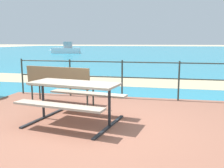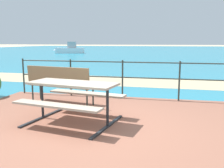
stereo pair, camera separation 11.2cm
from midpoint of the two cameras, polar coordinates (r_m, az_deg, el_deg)
name	(u,v)px [view 1 (the left image)]	position (r m, az deg, el deg)	size (l,w,h in m)	color
ground_plane	(100,131)	(4.56, -3.55, -10.52)	(240.00, 240.00, 0.00)	beige
patio_paving	(100,129)	(4.55, -3.55, -10.16)	(6.40, 5.20, 0.06)	#935B47
sea_water	(158,51)	(44.17, 10.23, 7.42)	(90.00, 90.00, 0.01)	teal
beach_strip	(135,82)	(9.98, 4.96, 0.56)	(54.00, 2.45, 0.01)	tan
picnic_table	(74,93)	(4.72, -9.24, -1.93)	(1.86, 1.61, 0.76)	tan
park_bench	(59,82)	(6.20, -12.33, 0.50)	(1.78, 0.73, 0.92)	#8C704C
railing_fence	(122,74)	(6.73, 1.84, 2.29)	(5.94, 0.04, 1.02)	#2D3833
boat_near	(65,50)	(34.90, -10.59, 7.66)	(4.34, 1.68, 1.54)	silver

